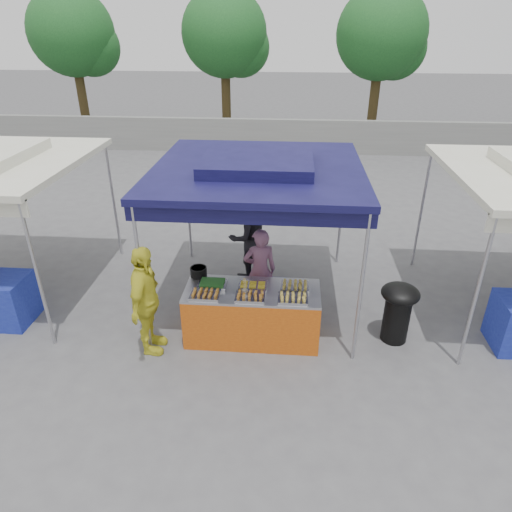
# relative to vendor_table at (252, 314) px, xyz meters

# --- Properties ---
(ground_plane) EXTENTS (80.00, 80.00, 0.00)m
(ground_plane) POSITION_rel_vendor_table_xyz_m (0.00, 0.10, -0.43)
(ground_plane) COLOR #515153
(back_wall) EXTENTS (40.00, 0.25, 1.20)m
(back_wall) POSITION_rel_vendor_table_xyz_m (0.00, 11.10, 0.17)
(back_wall) COLOR slate
(back_wall) RESTS_ON ground_plane
(main_canopy) EXTENTS (3.20, 3.20, 2.57)m
(main_canopy) POSITION_rel_vendor_table_xyz_m (0.00, 1.07, 1.94)
(main_canopy) COLOR #A9A9AF
(main_canopy) RESTS_ON ground_plane
(tree_0) EXTENTS (3.33, 3.24, 5.56)m
(tree_0) POSITION_rel_vendor_table_xyz_m (-7.93, 13.13, 3.38)
(tree_0) COLOR #3A2E16
(tree_0) RESTS_ON ground_plane
(tree_1) EXTENTS (3.32, 3.22, 5.54)m
(tree_1) POSITION_rel_vendor_table_xyz_m (-2.07, 13.34, 3.36)
(tree_1) COLOR #3A2E16
(tree_1) RESTS_ON ground_plane
(tree_2) EXTENTS (3.33, 3.24, 5.56)m
(tree_2) POSITION_rel_vendor_table_xyz_m (3.70, 12.85, 3.37)
(tree_2) COLOR #3A2E16
(tree_2) RESTS_ON ground_plane
(vendor_table) EXTENTS (2.00, 0.80, 0.85)m
(vendor_table) POSITION_rel_vendor_table_xyz_m (0.00, 0.00, 0.00)
(vendor_table) COLOR #AE490F
(vendor_table) RESTS_ON ground_plane
(food_tray_fl) EXTENTS (0.42, 0.30, 0.07)m
(food_tray_fl) POSITION_rel_vendor_table_xyz_m (-0.66, -0.24, 0.46)
(food_tray_fl) COLOR #B4B4B8
(food_tray_fl) RESTS_ON vendor_table
(food_tray_fm) EXTENTS (0.42, 0.30, 0.07)m
(food_tray_fm) POSITION_rel_vendor_table_xyz_m (-0.01, -0.24, 0.46)
(food_tray_fm) COLOR #B4B4B8
(food_tray_fm) RESTS_ON vendor_table
(food_tray_fr) EXTENTS (0.42, 0.30, 0.07)m
(food_tray_fr) POSITION_rel_vendor_table_xyz_m (0.60, -0.24, 0.46)
(food_tray_fr) COLOR #B4B4B8
(food_tray_fr) RESTS_ON vendor_table
(food_tray_bl) EXTENTS (0.42, 0.30, 0.07)m
(food_tray_bl) POSITION_rel_vendor_table_xyz_m (-0.60, 0.07, 0.46)
(food_tray_bl) COLOR #B4B4B8
(food_tray_bl) RESTS_ON vendor_table
(food_tray_bm) EXTENTS (0.42, 0.30, 0.07)m
(food_tray_bm) POSITION_rel_vendor_table_xyz_m (0.00, 0.06, 0.46)
(food_tray_bm) COLOR #B4B4B8
(food_tray_bm) RESTS_ON vendor_table
(food_tray_br) EXTENTS (0.42, 0.30, 0.07)m
(food_tray_br) POSITION_rel_vendor_table_xyz_m (0.63, 0.10, 0.46)
(food_tray_br) COLOR #B4B4B8
(food_tray_br) RESTS_ON vendor_table
(cooking_pot) EXTENTS (0.25, 0.25, 0.15)m
(cooking_pot) POSITION_rel_vendor_table_xyz_m (-0.86, 0.34, 0.50)
(cooking_pot) COLOR black
(cooking_pot) RESTS_ON vendor_table
(skewer_cup) EXTENTS (0.09, 0.09, 0.11)m
(skewer_cup) POSITION_rel_vendor_table_xyz_m (-0.09, -0.18, 0.48)
(skewer_cup) COLOR #A9A9AF
(skewer_cup) RESTS_ON vendor_table
(wok_burner) EXTENTS (0.57, 0.57, 0.96)m
(wok_burner) POSITION_rel_vendor_table_xyz_m (2.17, 0.12, 0.14)
(wok_burner) COLOR black
(wok_burner) RESTS_ON ground_plane
(crate_left) EXTENTS (0.50, 0.35, 0.30)m
(crate_left) POSITION_rel_vendor_table_xyz_m (-0.43, 0.73, -0.28)
(crate_left) COLOR navy
(crate_left) RESTS_ON ground_plane
(crate_right) EXTENTS (0.53, 0.37, 0.32)m
(crate_right) POSITION_rel_vendor_table_xyz_m (0.26, 0.62, -0.27)
(crate_right) COLOR navy
(crate_right) RESTS_ON ground_plane
(crate_stacked) EXTENTS (0.50, 0.35, 0.30)m
(crate_stacked) POSITION_rel_vendor_table_xyz_m (0.26, 0.62, 0.04)
(crate_stacked) COLOR navy
(crate_stacked) RESTS_ON crate_right
(vendor_woman) EXTENTS (0.61, 0.46, 1.49)m
(vendor_woman) POSITION_rel_vendor_table_xyz_m (0.06, 0.77, 0.32)
(vendor_woman) COLOR #7C4E6B
(vendor_woman) RESTS_ON ground_plane
(helper_man) EXTENTS (0.96, 0.90, 1.58)m
(helper_man) POSITION_rel_vendor_table_xyz_m (-0.24, 1.93, 0.37)
(helper_man) COLOR black
(helper_man) RESTS_ON ground_plane
(customer_person) EXTENTS (0.42, 0.99, 1.69)m
(customer_person) POSITION_rel_vendor_table_xyz_m (-1.47, -0.42, 0.42)
(customer_person) COLOR gold
(customer_person) RESTS_ON ground_plane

